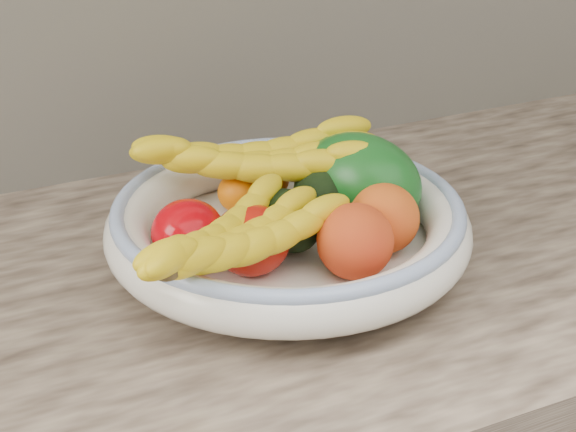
# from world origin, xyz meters

# --- Properties ---
(fruit_bowl) EXTENTS (0.39, 0.39, 0.08)m
(fruit_bowl) POSITION_xyz_m (0.00, 1.66, 0.95)
(fruit_bowl) COLOR white
(fruit_bowl) RESTS_ON kitchen_counter
(clementine_back_left) EXTENTS (0.05, 0.05, 0.05)m
(clementine_back_left) POSITION_xyz_m (-0.02, 1.75, 0.95)
(clementine_back_left) COLOR orange
(clementine_back_left) RESTS_ON fruit_bowl
(clementine_back_right) EXTENTS (0.06, 0.06, 0.05)m
(clementine_back_right) POSITION_xyz_m (0.02, 1.77, 0.95)
(clementine_back_right) COLOR #F96005
(clementine_back_right) RESTS_ON fruit_bowl
(tomato_left) EXTENTS (0.10, 0.10, 0.07)m
(tomato_left) POSITION_xyz_m (-0.11, 1.67, 0.96)
(tomato_left) COLOR #BB0108
(tomato_left) RESTS_ON fruit_bowl
(tomato_near_left) EXTENTS (0.08, 0.08, 0.07)m
(tomato_near_left) POSITION_xyz_m (-0.06, 1.62, 0.96)
(tomato_near_left) COLOR #B61006
(tomato_near_left) RESTS_ON fruit_bowl
(avocado_center) EXTENTS (0.07, 0.09, 0.06)m
(avocado_center) POSITION_xyz_m (-0.01, 1.64, 0.96)
(avocado_center) COLOR black
(avocado_center) RESTS_ON fruit_bowl
(avocado_right) EXTENTS (0.12, 0.13, 0.08)m
(avocado_right) POSITION_xyz_m (0.07, 1.70, 0.96)
(avocado_right) COLOR black
(avocado_right) RESTS_ON fruit_bowl
(green_mango) EXTENTS (0.18, 0.19, 0.13)m
(green_mango) POSITION_xyz_m (0.10, 1.68, 0.98)
(green_mango) COLOR #0E4B14
(green_mango) RESTS_ON fruit_bowl
(peach_front) EXTENTS (0.10, 0.10, 0.08)m
(peach_front) POSITION_xyz_m (0.03, 1.57, 0.97)
(peach_front) COLOR #DB5E17
(peach_front) RESTS_ON fruit_bowl
(peach_right) EXTENTS (0.10, 0.10, 0.07)m
(peach_right) POSITION_xyz_m (0.08, 1.60, 0.97)
(peach_right) COLOR orange
(peach_right) RESTS_ON fruit_bowl
(banana_bunch_back) EXTENTS (0.31, 0.20, 0.08)m
(banana_bunch_back) POSITION_xyz_m (-0.00, 1.74, 0.99)
(banana_bunch_back) COLOR yellow
(banana_bunch_back) RESTS_ON fruit_bowl
(banana_bunch_front) EXTENTS (0.28, 0.22, 0.07)m
(banana_bunch_front) POSITION_xyz_m (-0.09, 1.59, 0.98)
(banana_bunch_front) COLOR yellow
(banana_bunch_front) RESTS_ON fruit_bowl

